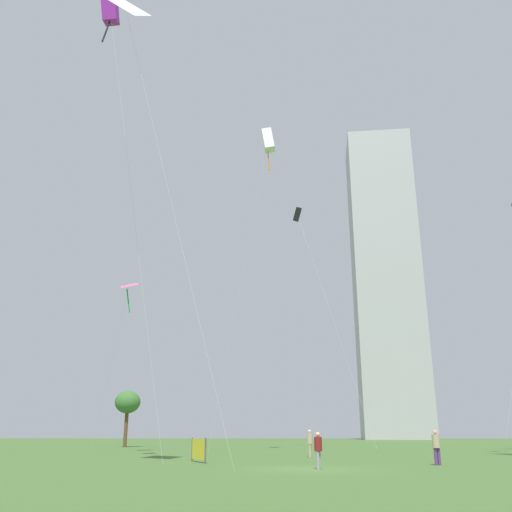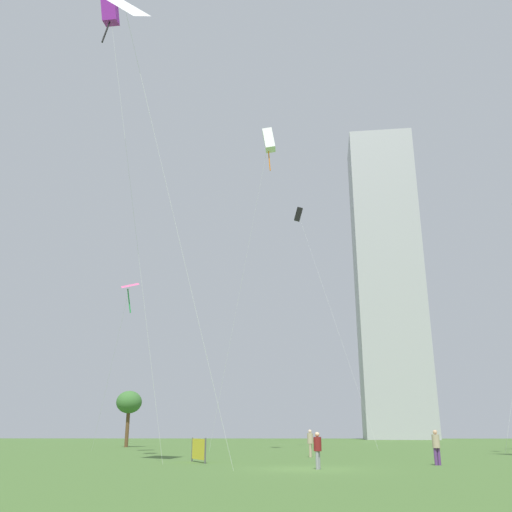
# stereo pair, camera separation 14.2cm
# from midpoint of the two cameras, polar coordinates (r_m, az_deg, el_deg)

# --- Properties ---
(ground) EXTENTS (280.00, 280.00, 0.00)m
(ground) POSITION_cam_midpoint_polar(r_m,az_deg,el_deg) (25.83, 5.48, -21.04)
(ground) COLOR #476B30
(person_standing_0) EXTENTS (0.34, 0.34, 1.54)m
(person_standing_0) POSITION_cam_midpoint_polar(r_m,az_deg,el_deg) (25.66, 6.27, -19.05)
(person_standing_0) COLOR gray
(person_standing_0) RESTS_ON ground
(person_standing_1) EXTENTS (0.37, 0.37, 1.64)m
(person_standing_1) POSITION_cam_midpoint_polar(r_m,az_deg,el_deg) (30.00, 17.96, -18.03)
(person_standing_1) COLOR #593372
(person_standing_1) RESTS_ON ground
(person_standing_2) EXTENTS (0.38, 0.38, 1.71)m
(person_standing_2) POSITION_cam_midpoint_polar(r_m,az_deg,el_deg) (38.28, 5.46, -18.48)
(person_standing_2) COLOR tan
(person_standing_2) RESTS_ON ground
(kite_flying_0) EXTENTS (6.11, 5.53, 28.78)m
(kite_flying_0) POSITION_cam_midpoint_polar(r_m,az_deg,el_deg) (52.69, 1.18, 11.79)
(kite_flying_0) COLOR silver
(kite_flying_0) RESTS_ON ground
(kite_flying_2) EXTENTS (4.88, 6.95, 13.77)m
(kite_flying_2) POSITION_cam_midpoint_polar(r_m,az_deg,el_deg) (47.65, -13.05, -3.15)
(kite_flying_2) COLOR silver
(kite_flying_2) RESTS_ON ground
(kite_flying_3) EXTENTS (4.82, 2.82, 27.96)m
(kite_flying_3) POSITION_cam_midpoint_polar(r_m,az_deg,el_deg) (38.66, -14.95, 23.62)
(kite_flying_3) COLOR silver
(kite_flying_3) RESTS_ON ground
(kite_flying_4) EXTENTS (7.32, 5.33, 26.93)m
(kite_flying_4) POSITION_cam_midpoint_polar(r_m,az_deg,el_deg) (65.35, 4.24, 4.25)
(kite_flying_4) COLOR silver
(kite_flying_4) RESTS_ON ground
(kite_flying_7) EXTENTS (7.43, 3.36, 24.09)m
(kite_flying_7) POSITION_cam_midpoint_polar(r_m,az_deg,el_deg) (32.07, -13.48, 23.91)
(kite_flying_7) COLOR silver
(kite_flying_7) RESTS_ON ground
(park_tree_0) EXTENTS (2.86, 2.86, 6.08)m
(park_tree_0) POSITION_cam_midpoint_polar(r_m,az_deg,el_deg) (66.37, -13.16, -14.53)
(park_tree_0) COLOR brown
(park_tree_0) RESTS_ON ground
(distant_highrise_0) EXTENTS (17.61, 17.01, 79.29)m
(distant_highrise_0) POSITION_cam_midpoint_polar(r_m,az_deg,el_deg) (148.13, 13.22, -2.38)
(distant_highrise_0) COLOR #A8A8AD
(distant_highrise_0) RESTS_ON ground
(event_banner) EXTENTS (1.09, 2.34, 1.25)m
(event_banner) POSITION_cam_midpoint_polar(r_m,az_deg,el_deg) (31.51, -6.08, -19.21)
(event_banner) COLOR #4C4C4C
(event_banner) RESTS_ON ground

